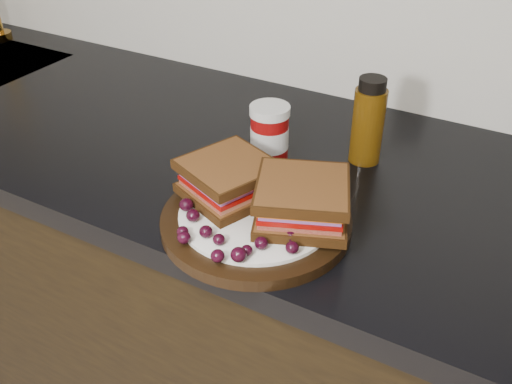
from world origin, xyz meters
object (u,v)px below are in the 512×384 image
Objects in this scene: condiment_jar at (269,133)px; oil_bottle at (368,121)px; sandwich_left at (229,179)px; plate at (256,221)px.

oil_bottle reaches higher than condiment_jar.
oil_bottle is (0.13, 0.24, 0.02)m from sandwich_left.
oil_bottle is at bearing 28.12° from condiment_jar.
sandwich_left is at bearing -84.21° from condiment_jar.
sandwich_left is 0.27m from oil_bottle.
plate is at bearing 2.23° from sandwich_left.
sandwich_left reaches higher than plate.
oil_bottle reaches higher than sandwich_left.
condiment_jar is 0.17m from oil_bottle.
sandwich_left is 0.16m from condiment_jar.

